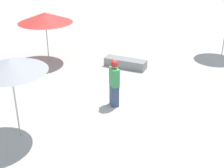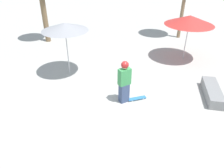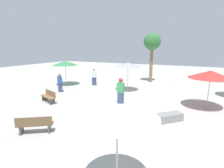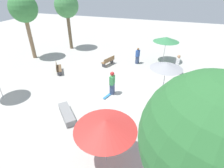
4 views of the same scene
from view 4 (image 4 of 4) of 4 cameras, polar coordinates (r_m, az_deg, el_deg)
ground_plane at (r=13.53m, az=-2.20°, el=-2.08°), size 60.00×60.00×0.00m
skater_main at (r=12.63m, az=0.07°, el=0.60°), size 0.30×0.50×1.83m
skateboard at (r=12.76m, az=-1.64°, el=-3.99°), size 0.42×0.82×0.07m
concrete_ledge at (r=11.29m, az=-14.51°, el=-9.45°), size 1.87×1.86×0.43m
bench_near at (r=16.76m, az=-17.14°, el=4.92°), size 1.27×1.57×0.85m
bench_far at (r=17.53m, az=-1.24°, el=7.47°), size 0.97×1.65×0.85m
shade_umbrella_red at (r=7.29m, az=-2.20°, el=-13.15°), size 2.66×2.66×2.50m
shade_umbrella_grey at (r=12.23m, az=17.37°, el=5.65°), size 2.19×2.19×2.60m
shade_umbrella_green at (r=18.67m, az=17.31°, el=13.78°), size 2.55×2.55×2.56m
palm_tree_right at (r=20.22m, az=-26.91°, el=20.97°), size 2.69×2.69×6.42m
palm_tree_far_back at (r=3.17m, az=29.17°, el=-16.72°), size 2.17×2.17×6.31m
palm_tree_left at (r=22.04m, az=-14.62°, el=23.33°), size 2.68×2.68×6.30m
bystander_watching at (r=16.64m, az=20.51°, el=5.95°), size 0.35×0.53×1.81m
bystander_far at (r=17.98m, az=8.35°, el=9.11°), size 0.39×0.51×1.65m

